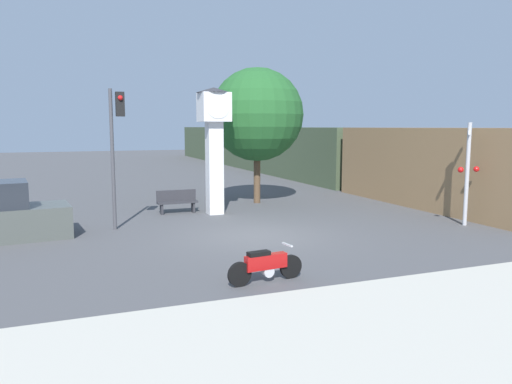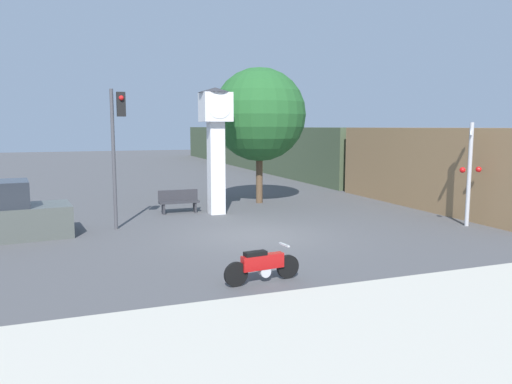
{
  "view_description": "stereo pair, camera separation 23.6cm",
  "coord_description": "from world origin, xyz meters",
  "px_view_note": "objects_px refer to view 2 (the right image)",
  "views": [
    {
      "loc": [
        -5.62,
        -14.44,
        3.44
      ],
      "look_at": [
        0.05,
        0.1,
        1.4
      ],
      "focal_mm": 35.0,
      "sensor_mm": 36.0,
      "label": 1
    },
    {
      "loc": [
        -5.4,
        -14.53,
        3.44
      ],
      "look_at": [
        0.05,
        0.1,
        1.4
      ],
      "focal_mm": 35.0,
      "sensor_mm": 36.0,
      "label": 2
    }
  ],
  "objects_px": {
    "bench": "(179,201)",
    "street_tree": "(259,115)",
    "motorcycle": "(262,265)",
    "traffic_light": "(117,134)",
    "freight_train": "(279,150)",
    "railroad_crossing_signal": "(470,170)",
    "clock_tower": "(216,131)"
  },
  "relations": [
    {
      "from": "freight_train",
      "to": "traffic_light",
      "type": "relative_size",
      "value": 10.12
    },
    {
      "from": "freight_train",
      "to": "traffic_light",
      "type": "bearing_deg",
      "value": -126.86
    },
    {
      "from": "street_tree",
      "to": "motorcycle",
      "type": "bearing_deg",
      "value": -110.47
    },
    {
      "from": "clock_tower",
      "to": "traffic_light",
      "type": "xyz_separation_m",
      "value": [
        -3.89,
        -1.71,
        -0.09
      ]
    },
    {
      "from": "traffic_light",
      "to": "street_tree",
      "type": "xyz_separation_m",
      "value": [
        6.51,
        3.82,
        0.78
      ]
    },
    {
      "from": "freight_train",
      "to": "railroad_crossing_signal",
      "type": "bearing_deg",
      "value": -95.38
    },
    {
      "from": "motorcycle",
      "to": "traffic_light",
      "type": "distance_m",
      "value": 8.08
    },
    {
      "from": "freight_train",
      "to": "bench",
      "type": "height_order",
      "value": "freight_train"
    },
    {
      "from": "railroad_crossing_signal",
      "to": "motorcycle",
      "type": "bearing_deg",
      "value": -159.02
    },
    {
      "from": "motorcycle",
      "to": "street_tree",
      "type": "distance_m",
      "value": 12.28
    },
    {
      "from": "freight_train",
      "to": "street_tree",
      "type": "xyz_separation_m",
      "value": [
        -6.95,
        -14.14,
        2.27
      ]
    },
    {
      "from": "clock_tower",
      "to": "street_tree",
      "type": "xyz_separation_m",
      "value": [
        2.63,
        2.11,
        0.69
      ]
    },
    {
      "from": "bench",
      "to": "street_tree",
      "type": "bearing_deg",
      "value": 19.24
    },
    {
      "from": "traffic_light",
      "to": "street_tree",
      "type": "height_order",
      "value": "street_tree"
    },
    {
      "from": "traffic_light",
      "to": "street_tree",
      "type": "distance_m",
      "value": 7.59
    },
    {
      "from": "motorcycle",
      "to": "bench",
      "type": "height_order",
      "value": "bench"
    },
    {
      "from": "freight_train",
      "to": "bench",
      "type": "relative_size",
      "value": 29.61
    },
    {
      "from": "clock_tower",
      "to": "railroad_crossing_signal",
      "type": "xyz_separation_m",
      "value": [
        7.53,
        -5.44,
        -1.32
      ]
    },
    {
      "from": "clock_tower",
      "to": "street_tree",
      "type": "relative_size",
      "value": 0.82
    },
    {
      "from": "freight_train",
      "to": "street_tree",
      "type": "height_order",
      "value": "street_tree"
    },
    {
      "from": "clock_tower",
      "to": "street_tree",
      "type": "height_order",
      "value": "street_tree"
    },
    {
      "from": "motorcycle",
      "to": "street_tree",
      "type": "xyz_separation_m",
      "value": [
        4.11,
        11.01,
        3.58
      ]
    },
    {
      "from": "motorcycle",
      "to": "traffic_light",
      "type": "relative_size",
      "value": 0.39
    },
    {
      "from": "traffic_light",
      "to": "railroad_crossing_signal",
      "type": "xyz_separation_m",
      "value": [
        11.42,
        -3.73,
        -1.23
      ]
    },
    {
      "from": "bench",
      "to": "motorcycle",
      "type": "bearing_deg",
      "value": -90.68
    },
    {
      "from": "motorcycle",
      "to": "freight_train",
      "type": "height_order",
      "value": "freight_train"
    },
    {
      "from": "traffic_light",
      "to": "bench",
      "type": "xyz_separation_m",
      "value": [
        2.52,
        2.42,
        -2.71
      ]
    },
    {
      "from": "freight_train",
      "to": "railroad_crossing_signal",
      "type": "distance_m",
      "value": 21.79
    },
    {
      "from": "motorcycle",
      "to": "bench",
      "type": "xyz_separation_m",
      "value": [
        0.11,
        9.61,
        0.1
      ]
    },
    {
      "from": "clock_tower",
      "to": "freight_train",
      "type": "distance_m",
      "value": 18.92
    },
    {
      "from": "motorcycle",
      "to": "street_tree",
      "type": "relative_size",
      "value": 0.3
    },
    {
      "from": "motorcycle",
      "to": "railroad_crossing_signal",
      "type": "relative_size",
      "value": 0.51
    }
  ]
}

